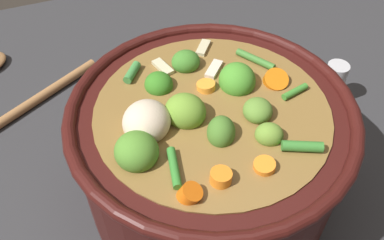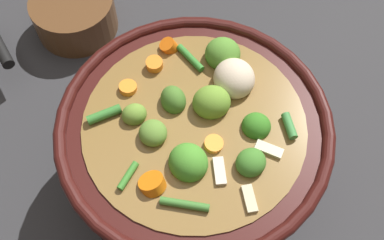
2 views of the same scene
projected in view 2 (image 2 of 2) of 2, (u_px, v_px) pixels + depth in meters
ground_plane at (194, 175)px, 0.64m from camera, size 1.10×1.10×0.00m
cooking_pot at (194, 149)px, 0.57m from camera, size 0.32×0.32×0.18m
small_saucepan at (72, 15)px, 0.74m from camera, size 0.17×0.22×0.06m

